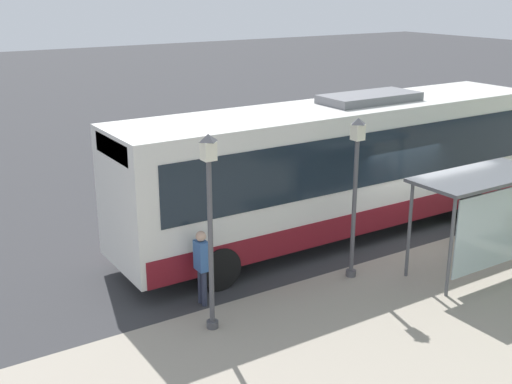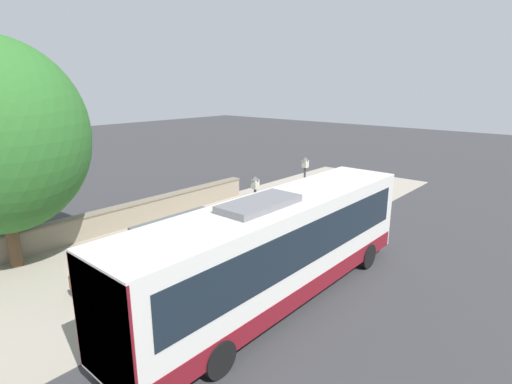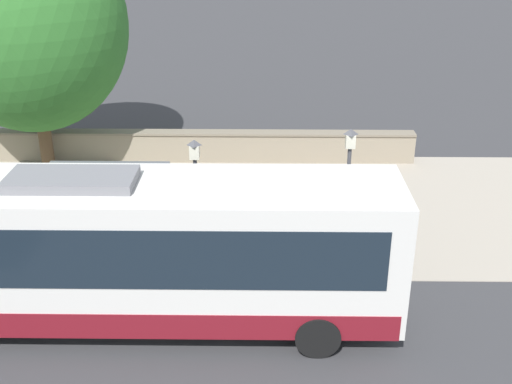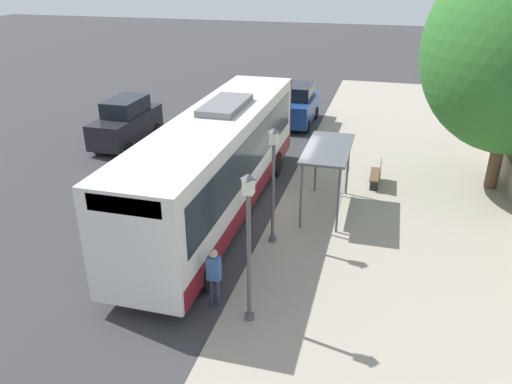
{
  "view_description": "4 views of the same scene",
  "coord_description": "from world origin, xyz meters",
  "px_view_note": "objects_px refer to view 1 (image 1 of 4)",
  "views": [
    {
      "loc": [
        -10.72,
        11.84,
        6.49
      ],
      "look_at": [
        1.32,
        4.12,
        1.88
      ],
      "focal_mm": 45.0,
      "sensor_mm": 36.0,
      "label": 1
    },
    {
      "loc": [
        9.38,
        -8.61,
        7.16
      ],
      "look_at": [
        -1.64,
        4.06,
        2.62
      ],
      "focal_mm": 28.0,
      "sensor_mm": 36.0,
      "label": 2
    },
    {
      "loc": [
        14.42,
        4.31,
        9.08
      ],
      "look_at": [
        -0.69,
        4.1,
        2.24
      ],
      "focal_mm": 45.0,
      "sensor_mm": 36.0,
      "label": 3
    },
    {
      "loc": [
        -3.52,
        16.07,
        8.13
      ],
      "look_at": [
        -0.16,
        3.7,
        2.2
      ],
      "focal_mm": 35.0,
      "sensor_mm": 36.0,
      "label": 4
    }
  ],
  "objects_px": {
    "street_lamp_near": "(210,217)",
    "parked_car_far_lane": "(345,128)",
    "pedestrian": "(202,262)",
    "bus": "(340,165)",
    "street_lamp_far": "(355,185)",
    "bus_shelter": "(485,194)"
  },
  "relations": [
    {
      "from": "pedestrian",
      "to": "street_lamp_far",
      "type": "distance_m",
      "value": 3.84
    },
    {
      "from": "pedestrian",
      "to": "street_lamp_far",
      "type": "xyz_separation_m",
      "value": [
        -0.68,
        -3.56,
        1.28
      ]
    },
    {
      "from": "street_lamp_near",
      "to": "street_lamp_far",
      "type": "xyz_separation_m",
      "value": [
        0.34,
        -3.88,
        -0.1
      ]
    },
    {
      "from": "bus",
      "to": "pedestrian",
      "type": "distance_m",
      "value": 5.38
    },
    {
      "from": "bus_shelter",
      "to": "bus",
      "type": "bearing_deg",
      "value": 17.45
    },
    {
      "from": "bus",
      "to": "parked_car_far_lane",
      "type": "distance_m",
      "value": 9.08
    },
    {
      "from": "bus",
      "to": "parked_car_far_lane",
      "type": "xyz_separation_m",
      "value": [
        6.8,
        -5.95,
        -0.9
      ]
    },
    {
      "from": "bus_shelter",
      "to": "street_lamp_near",
      "type": "bearing_deg",
      "value": 80.46
    },
    {
      "from": "street_lamp_near",
      "to": "street_lamp_far",
      "type": "distance_m",
      "value": 3.9
    },
    {
      "from": "street_lamp_near",
      "to": "bus",
      "type": "bearing_deg",
      "value": -63.99
    },
    {
      "from": "street_lamp_near",
      "to": "parked_car_far_lane",
      "type": "relative_size",
      "value": 0.86
    },
    {
      "from": "bus_shelter",
      "to": "pedestrian",
      "type": "bearing_deg",
      "value": 71.2
    },
    {
      "from": "street_lamp_near",
      "to": "bus_shelter",
      "type": "bearing_deg",
      "value": -99.54
    },
    {
      "from": "bus",
      "to": "street_lamp_near",
      "type": "bearing_deg",
      "value": 116.01
    },
    {
      "from": "bus",
      "to": "pedestrian",
      "type": "height_order",
      "value": "bus"
    },
    {
      "from": "pedestrian",
      "to": "street_lamp_near",
      "type": "xyz_separation_m",
      "value": [
        -1.01,
        0.32,
        1.38
      ]
    },
    {
      "from": "bus",
      "to": "street_lamp_far",
      "type": "height_order",
      "value": "bus"
    },
    {
      "from": "bus_shelter",
      "to": "street_lamp_far",
      "type": "bearing_deg",
      "value": 61.52
    },
    {
      "from": "bus",
      "to": "bus_shelter",
      "type": "distance_m",
      "value": 3.89
    },
    {
      "from": "bus",
      "to": "street_lamp_far",
      "type": "distance_m",
      "value": 2.73
    },
    {
      "from": "street_lamp_near",
      "to": "parked_car_far_lane",
      "type": "height_order",
      "value": "street_lamp_near"
    },
    {
      "from": "street_lamp_near",
      "to": "street_lamp_far",
      "type": "bearing_deg",
      "value": -85.02
    }
  ]
}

